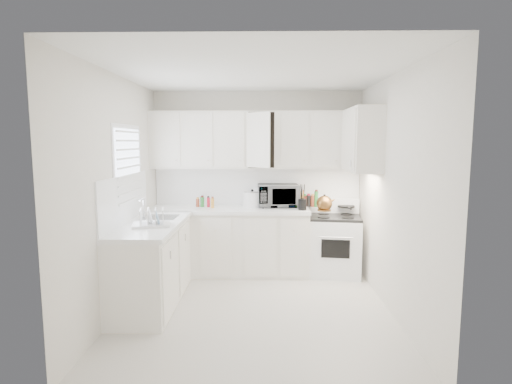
{
  "coord_description": "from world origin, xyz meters",
  "views": [
    {
      "loc": [
        0.1,
        -4.4,
        1.88
      ],
      "look_at": [
        0.0,
        0.7,
        1.25
      ],
      "focal_mm": 28.73,
      "sensor_mm": 36.0,
      "label": 1
    }
  ],
  "objects_px": {
    "tea_kettle": "(324,202)",
    "rice_cooker": "(252,198)",
    "stove": "(335,237)",
    "dish_rack": "(151,216)",
    "microwave": "(278,193)",
    "utensil_crock": "(302,197)"
  },
  "relations": [
    {
      "from": "tea_kettle",
      "to": "rice_cooker",
      "type": "distance_m",
      "value": 1.03
    },
    {
      "from": "tea_kettle",
      "to": "microwave",
      "type": "height_order",
      "value": "microwave"
    },
    {
      "from": "rice_cooker",
      "to": "utensil_crock",
      "type": "bearing_deg",
      "value": -24.11
    },
    {
      "from": "tea_kettle",
      "to": "microwave",
      "type": "xyz_separation_m",
      "value": [
        -0.62,
        0.33,
        0.08
      ]
    },
    {
      "from": "utensil_crock",
      "to": "rice_cooker",
      "type": "bearing_deg",
      "value": 159.75
    },
    {
      "from": "stove",
      "to": "utensil_crock",
      "type": "distance_m",
      "value": 0.77
    },
    {
      "from": "rice_cooker",
      "to": "dish_rack",
      "type": "bearing_deg",
      "value": -132.35
    },
    {
      "from": "stove",
      "to": "microwave",
      "type": "relative_size",
      "value": 1.87
    },
    {
      "from": "rice_cooker",
      "to": "utensil_crock",
      "type": "xyz_separation_m",
      "value": [
        0.69,
        -0.26,
        0.06
      ]
    },
    {
      "from": "utensil_crock",
      "to": "stove",
      "type": "bearing_deg",
      "value": 15.47
    },
    {
      "from": "microwave",
      "to": "rice_cooker",
      "type": "bearing_deg",
      "value": -177.49
    },
    {
      "from": "microwave",
      "to": "utensil_crock",
      "type": "distance_m",
      "value": 0.44
    },
    {
      "from": "rice_cooker",
      "to": "dish_rack",
      "type": "height_order",
      "value": "rice_cooker"
    },
    {
      "from": "microwave",
      "to": "dish_rack",
      "type": "bearing_deg",
      "value": -140.91
    },
    {
      "from": "rice_cooker",
      "to": "stove",
      "type": "bearing_deg",
      "value": -9.94
    },
    {
      "from": "tea_kettle",
      "to": "utensil_crock",
      "type": "height_order",
      "value": "utensil_crock"
    },
    {
      "from": "microwave",
      "to": "dish_rack",
      "type": "relative_size",
      "value": 1.44
    },
    {
      "from": "utensil_crock",
      "to": "microwave",
      "type": "bearing_deg",
      "value": 136.51
    },
    {
      "from": "dish_rack",
      "to": "tea_kettle",
      "type": "bearing_deg",
      "value": 13.86
    },
    {
      "from": "stove",
      "to": "dish_rack",
      "type": "xyz_separation_m",
      "value": [
        -2.25,
        -1.23,
        0.52
      ]
    },
    {
      "from": "tea_kettle",
      "to": "microwave",
      "type": "relative_size",
      "value": 0.46
    },
    {
      "from": "tea_kettle",
      "to": "rice_cooker",
      "type": "height_order",
      "value": "rice_cooker"
    }
  ]
}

